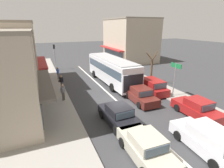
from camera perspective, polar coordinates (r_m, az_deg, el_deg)
name	(u,v)px	position (r m, az deg, el deg)	size (l,w,h in m)	color
ground_plane	(121,105)	(16.46, 3.10, -6.94)	(140.00, 140.00, 0.00)	#353538
lane_centre_line	(106,91)	(19.83, -1.96, -2.37)	(0.20, 28.00, 0.01)	silver
sidewalk_left	(41,93)	(20.54, -22.10, -2.83)	(5.20, 44.00, 0.14)	gray
kerb_right	(143,80)	(24.21, 10.11, 1.38)	(2.80, 44.00, 0.12)	gray
shopfront_mid_block	(5,56)	(24.00, -31.63, 7.92)	(7.95, 8.90, 7.57)	#B2A38E
building_right_far	(130,40)	(37.91, 5.76, 14.14)	(8.68, 11.27, 8.52)	#B2A38E
city_bus	(112,69)	(22.26, -0.13, 5.03)	(2.90, 10.91, 3.23)	silver
sedan_adjacent_lane_lead	(146,147)	(10.44, 11.02, -19.65)	(1.97, 4.24, 1.47)	#B7B29E
wagon_adjacent_lane_trail	(208,140)	(12.03, 28.85, -15.73)	(2.09, 4.57, 1.58)	silver
sedan_behind_bus_mid	(119,116)	(13.31, 2.15, -10.24)	(2.03, 4.27, 1.47)	black
sedan_behind_bus_near	(141,95)	(17.14, 9.29, -3.68)	(1.97, 4.24, 1.47)	#561E19
parked_sedan_kerb_front	(197,109)	(15.92, 26.03, -7.21)	(1.90, 4.20, 1.47)	maroon
parked_wagon_kerb_second	(151,86)	(19.66, 12.68, -0.72)	(2.00, 4.53, 1.58)	maroon
parked_hatchback_kerb_third	(127,73)	(24.77, 4.86, 3.55)	(1.82, 3.70, 1.54)	black
traffic_light_downstreet	(54,53)	(30.60, -18.27, 9.66)	(0.33, 0.24, 4.20)	gray
directional_road_sign	(175,72)	(18.66, 19.98, 3.78)	(0.10, 1.40, 3.60)	gray
street_tree_right	(152,69)	(22.25, 12.78, 4.73)	(1.63, 1.50, 4.12)	brown
pedestrian_with_handbag_near	(61,81)	(20.61, -16.21, 0.82)	(0.56, 0.55, 1.63)	#4C4742
pedestrian_browsing_midblock	(58,72)	(24.73, -17.25, 3.61)	(0.37, 0.51, 1.63)	#4C4742
pedestrian_far_walker	(63,91)	(17.45, -15.73, -2.32)	(0.46, 0.40, 1.63)	#4C4742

